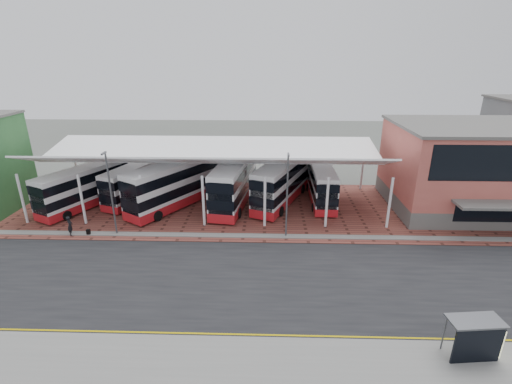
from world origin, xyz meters
TOP-DOWN VIEW (x-y plane):
  - ground at (0.00, 0.00)m, footprint 140.00×140.00m
  - road at (0.00, -1.00)m, footprint 120.00×14.00m
  - forecourt at (2.00, 13.00)m, footprint 72.00×16.00m
  - sidewalk at (0.00, -9.00)m, footprint 120.00×4.00m
  - north_kerb at (0.00, 6.20)m, footprint 120.00×0.80m
  - yellow_line_near at (0.00, -7.00)m, footprint 120.00×0.12m
  - yellow_line_far at (0.00, -6.70)m, footprint 120.00×0.12m
  - canopy at (-6.00, 13.94)m, footprint 37.00×11.63m
  - terminal at (23.00, 13.92)m, footprint 18.40×14.40m
  - lamp_west at (-14.00, 6.27)m, footprint 0.16×0.90m
  - lamp_east at (2.00, 6.27)m, footprint 0.16×0.90m
  - bus_0 at (-19.88, 12.86)m, footprint 6.93×10.80m
  - bus_1 at (-14.79, 15.33)m, footprint 5.54×10.30m
  - bus_2 at (-9.98, 13.24)m, footprint 8.86×11.68m
  - bus_3 at (-3.47, 14.27)m, footprint 4.52×12.40m
  - bus_4 at (1.87, 14.82)m, footprint 6.99×11.90m
  - bus_5 at (6.40, 15.35)m, footprint 2.64×10.21m
  - pedestrian at (-18.21, 6.00)m, footprint 0.63×0.79m
  - suitcase at (-16.58, 6.00)m, footprint 0.32×0.23m
  - bus_shelter at (11.92, -8.24)m, footprint 3.09×1.65m

SIDE VIEW (x-z plane):
  - ground at x=0.00m, z-range 0.00..0.00m
  - road at x=0.00m, z-range 0.00..0.02m
  - yellow_line_near at x=0.00m, z-range 0.02..0.03m
  - yellow_line_far at x=0.00m, z-range 0.02..0.03m
  - forecourt at x=2.00m, z-range 0.00..0.06m
  - sidewalk at x=0.00m, z-range 0.00..0.14m
  - north_kerb at x=0.00m, z-range 0.00..0.14m
  - suitcase at x=-16.58m, z-range 0.06..0.62m
  - pedestrian at x=-18.21m, z-range 0.06..1.95m
  - bus_shelter at x=11.92m, z-range 0.43..2.81m
  - bus_1 at x=-14.79m, z-range 0.05..4.21m
  - bus_5 at x=6.40m, z-range 0.05..4.24m
  - bus_0 at x=-19.88m, z-range 0.05..4.49m
  - bus_4 at x=1.87m, z-range 0.04..4.89m
  - bus_2 at x=-9.98m, z-range 0.04..5.03m
  - bus_3 at x=-3.47m, z-range 0.04..5.04m
  - lamp_west at x=-14.00m, z-range 0.32..8.40m
  - lamp_east at x=2.00m, z-range 0.32..8.40m
  - terminal at x=23.00m, z-range 0.03..9.28m
  - canopy at x=-6.00m, z-range 2.26..9.33m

